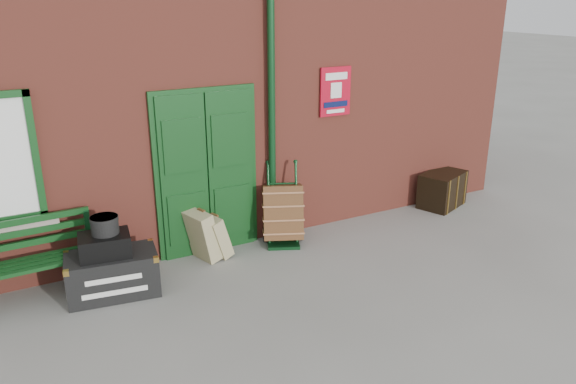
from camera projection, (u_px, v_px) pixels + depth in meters
ground at (278, 291)px, 6.76m from camera, size 80.00×80.00×0.00m
station_building at (176, 74)px, 8.93m from camera, size 10.30×4.30×4.36m
bench at (22, 261)px, 6.38m from camera, size 1.63×0.56×1.00m
houdini_trunk at (113, 274)px, 6.61m from camera, size 1.10×0.71×0.52m
strongbox at (105, 245)px, 6.46m from camera, size 0.62×0.49×0.26m
hatbox at (105, 225)px, 6.42m from camera, size 0.35×0.35×0.21m
suitcase_back at (201, 235)px, 7.45m from camera, size 0.44×0.55×0.70m
suitcase_front at (214, 236)px, 7.55m from camera, size 0.45×0.51×0.60m
porter_trolley at (283, 213)px, 7.95m from camera, size 0.75×0.77×1.14m
dark_trunk at (442, 189)px, 9.36m from camera, size 0.93×0.78×0.58m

